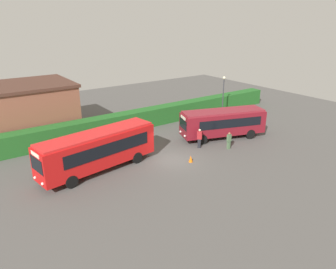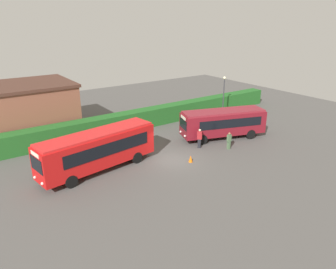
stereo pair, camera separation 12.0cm
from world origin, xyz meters
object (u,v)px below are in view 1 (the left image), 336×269
at_px(bus_red, 98,149).
at_px(traffic_cone, 191,159).
at_px(person_left, 79,150).
at_px(person_center, 199,138).
at_px(person_right, 229,140).
at_px(bus_maroon, 223,122).
at_px(lamppost, 223,92).

distance_m(bus_red, traffic_cone, 7.95).
xyz_separation_m(bus_red, person_left, (-0.63, 2.78, -0.94)).
bearing_deg(bus_red, traffic_cone, 147.73).
relative_size(bus_red, person_center, 5.37).
xyz_separation_m(person_left, traffic_cone, (7.76, -5.89, -0.66)).
bearing_deg(person_right, bus_maroon, 149.35).
bearing_deg(person_left, bus_red, -90.79).
bearing_deg(lamppost, bus_maroon, -134.39).
bearing_deg(person_center, person_left, -59.46).
xyz_separation_m(person_center, person_right, (2.07, -1.87, -0.13)).
bearing_deg(person_left, traffic_cone, -50.71).
relative_size(person_left, person_right, 1.07).
bearing_deg(person_left, person_center, -33.59).
height_order(person_center, person_right, person_center).
height_order(traffic_cone, lamppost, lamppost).
bearing_deg(person_right, traffic_cone, -85.97).
height_order(bus_red, person_right, bus_red).
bearing_deg(bus_maroon, person_left, 5.92).
relative_size(bus_red, person_left, 5.70).
bearing_deg(traffic_cone, lamppost, 34.86).
distance_m(bus_red, lamppost, 19.60).
xyz_separation_m(bus_red, person_right, (11.94, -2.92, -1.01)).
height_order(bus_maroon, lamppost, lamppost).
bearing_deg(person_center, bus_red, -45.51).
distance_m(traffic_cone, lamppost, 14.62).
relative_size(bus_maroon, traffic_cone, 14.95).
bearing_deg(person_left, person_right, -37.92).
xyz_separation_m(person_center, lamppost, (9.02, 6.13, 2.22)).
bearing_deg(lamppost, person_right, -130.99).
bearing_deg(traffic_cone, person_center, 36.99).
relative_size(bus_maroon, person_center, 4.70).
bearing_deg(person_right, bus_red, -102.01).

